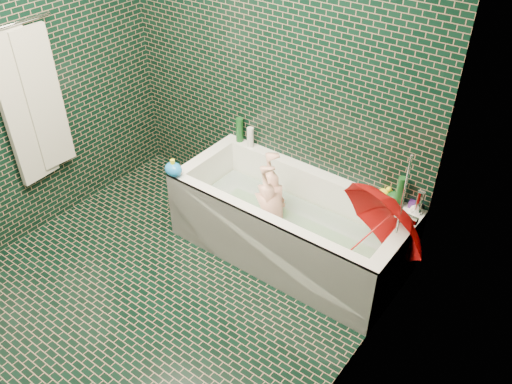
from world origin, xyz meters
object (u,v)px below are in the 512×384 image
Objects in this scene: umbrella at (370,233)px; bath_toy at (173,169)px; bathtub at (288,231)px; rubber_duck at (385,192)px; child at (274,215)px.

bath_toy is (-1.45, -0.26, 0.04)m from umbrella.
bathtub is 0.75m from rubber_duck.
umbrella is 4.24× the size of bath_toy.
bath_toy reaches higher than rubber_duck.
umbrella is at bearing 67.12° from child.
umbrella reaches higher than rubber_duck.
bathtub is 11.41× the size of bath_toy.
umbrella reaches higher than bath_toy.
child is at bearing -171.87° from bathtub.
umbrella reaches higher than child.
rubber_duck reaches higher than child.
bathtub is at bearing -163.61° from rubber_duck.
child is 0.81m from umbrella.
bathtub is 0.74m from umbrella.
bath_toy is (-0.68, -0.31, 0.30)m from child.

